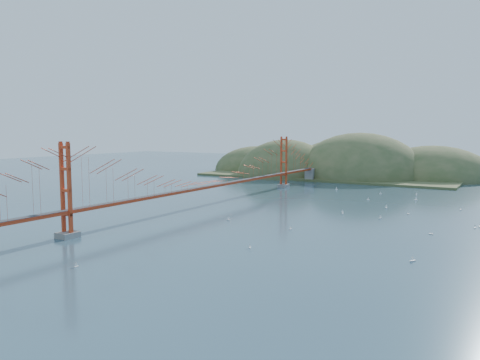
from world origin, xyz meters
The scene contains 21 objects.
ground centered at (0.00, 0.00, 0.00)m, with size 320.00×320.00×0.00m, color #294352.
bridge centered at (0.00, 0.18, 7.01)m, with size 2.20×94.40×12.00m.
far_headlands centered at (2.21, 68.52, 0.00)m, with size 84.00×58.00×25.00m.
sailboat_0 centered at (23.13, 3.52, 0.15)m, with size 0.52×0.59×0.67m.
sailboat_7 centered at (22.39, 20.35, 0.14)m, with size 0.53×0.50×0.60m.
sailboat_14 centered at (21.23, -11.65, 0.13)m, with size 0.43×0.49×0.55m.
sailboat_9 centered at (38.68, 16.84, 0.14)m, with size 0.51×0.51×0.57m.
sailboat_4 centered at (29.34, 2.35, 0.14)m, with size 0.57×0.57×0.64m.
sailboat_12 centered at (11.98, 32.15, 0.15)m, with size 0.59×0.59×0.64m.
sailboat_16 centered at (27.70, 12.47, 0.15)m, with size 0.63×0.63×0.66m.
sailboat_1 centered at (32.11, 8.23, 0.14)m, with size 0.56×0.56×0.59m.
sailboat_3 centered at (22.24, 29.92, 0.15)m, with size 0.56×0.46×0.65m.
sailboat_8 centered at (30.18, 24.53, 0.16)m, with size 0.69×0.69×0.72m.
sailboat_13 centered at (38.07, -19.13, 0.16)m, with size 0.68×0.68×0.72m.
sailboat_6 centered at (21.55, -22.96, 0.14)m, with size 0.53×0.53×0.59m.
sailboat_15 centered at (28.97, 31.58, 0.14)m, with size 0.57×0.57×0.63m.
sailboat_2 centered at (37.59, -5.15, 0.14)m, with size 0.52×0.44×0.61m.
sailboat_10 centered at (10.97, -37.79, 0.13)m, with size 0.41×0.49×0.56m.
sailboat_5 centered at (41.95, 2.05, 0.14)m, with size 0.44×0.50×0.57m.
sailboat_extra_0 centered at (10.71, -10.40, 0.15)m, with size 0.64×0.64×0.68m.
sailboat_extra_1 centered at (42.48, 3.28, 0.15)m, with size 0.57×0.58×0.65m.
Camera 1 is at (46.85, -66.91, 12.94)m, focal length 35.00 mm.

